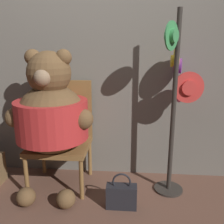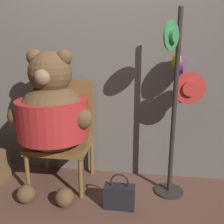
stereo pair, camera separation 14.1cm
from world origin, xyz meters
name	(u,v)px [view 1 (the left image)]	position (x,y,z in m)	size (l,w,h in m)	color
ground_plane	(94,210)	(0.00, 0.00, 0.00)	(14.00, 14.00, 0.00)	brown
wall_back	(103,57)	(0.00, 0.76, 1.29)	(8.00, 0.10, 2.58)	slate
chair	(62,132)	(-0.40, 0.50, 0.54)	(0.59, 0.52, 1.06)	olive
teddy_bear	(51,115)	(-0.43, 0.31, 0.78)	(0.82, 0.72, 1.37)	brown
hat_display_rack	(177,92)	(0.72, 0.43, 0.98)	(0.41, 0.53, 1.71)	#332D28
handbag_on_ground	(121,196)	(0.24, 0.07, 0.12)	(0.27, 0.11, 0.33)	#232328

